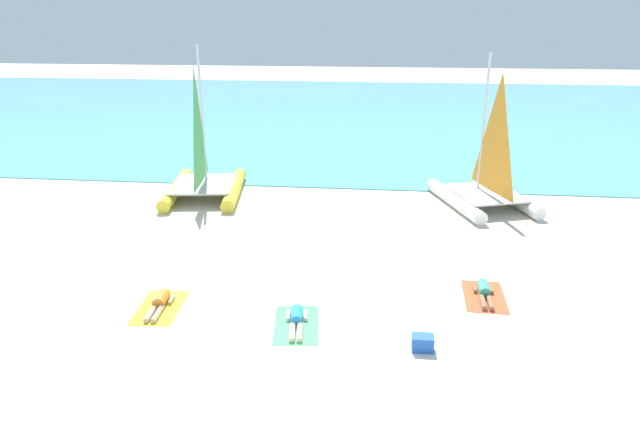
% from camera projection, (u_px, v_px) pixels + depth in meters
% --- Properties ---
extents(ground_plane, '(120.00, 120.00, 0.00)m').
position_uv_depth(ground_plane, '(332.00, 205.00, 23.32)').
color(ground_plane, beige).
extents(ocean_water, '(120.00, 40.00, 0.05)m').
position_uv_depth(ocean_water, '(358.00, 113.00, 44.11)').
color(ocean_water, '#5BB2C1').
rests_on(ocean_water, ground).
extents(sailboat_yellow, '(3.61, 5.07, 6.14)m').
position_uv_depth(sailboat_yellow, '(203.00, 175.00, 24.03)').
color(sailboat_yellow, yellow).
rests_on(sailboat_yellow, ground).
extents(sailboat_white, '(4.20, 5.23, 5.93)m').
position_uv_depth(sailboat_white, '(485.00, 185.00, 22.90)').
color(sailboat_white, white).
rests_on(sailboat_white, ground).
extents(towel_left, '(1.22, 1.97, 0.01)m').
position_uv_depth(towel_left, '(160.00, 307.00, 15.23)').
color(towel_left, yellow).
rests_on(towel_left, ground).
extents(sunbather_left, '(0.57, 1.57, 0.30)m').
position_uv_depth(sunbather_left, '(160.00, 302.00, 15.25)').
color(sunbather_left, orange).
rests_on(sunbather_left, towel_left).
extents(towel_middle, '(1.32, 2.02, 0.01)m').
position_uv_depth(towel_middle, '(297.00, 325.00, 14.40)').
color(towel_middle, '#4CB266').
rests_on(towel_middle, ground).
extents(sunbather_middle, '(0.59, 1.57, 0.30)m').
position_uv_depth(sunbather_middle, '(297.00, 319.00, 14.42)').
color(sunbather_middle, '#268CCC').
rests_on(sunbather_middle, towel_middle).
extents(towel_right, '(1.17, 1.94, 0.01)m').
position_uv_depth(towel_right, '(484.00, 296.00, 15.82)').
color(towel_right, '#EA5933').
rests_on(towel_right, ground).
extents(sunbather_right, '(0.56, 1.56, 0.30)m').
position_uv_depth(sunbather_right, '(484.00, 291.00, 15.84)').
color(sunbather_right, '#3FB28C').
rests_on(sunbather_right, towel_right).
extents(cooler_box, '(0.50, 0.36, 0.36)m').
position_uv_depth(cooler_box, '(423.00, 343.00, 13.29)').
color(cooler_box, blue).
rests_on(cooler_box, ground).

